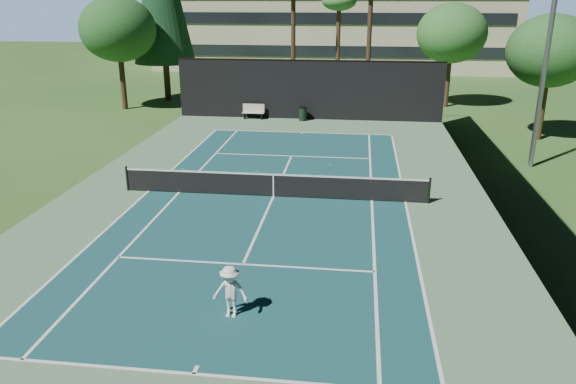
# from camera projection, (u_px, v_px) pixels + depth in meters

# --- Properties ---
(ground) EXTENTS (160.00, 160.00, 0.00)m
(ground) POSITION_uv_depth(u_px,v_px,m) (273.00, 197.00, 23.67)
(ground) COLOR #2F5A22
(ground) RESTS_ON ground
(apron_slab) EXTENTS (18.00, 32.00, 0.01)m
(apron_slab) POSITION_uv_depth(u_px,v_px,m) (273.00, 197.00, 23.67)
(apron_slab) COLOR #5A815A
(apron_slab) RESTS_ON ground
(court_surface) EXTENTS (10.97, 23.77, 0.01)m
(court_surface) POSITION_uv_depth(u_px,v_px,m) (273.00, 197.00, 23.67)
(court_surface) COLOR #17494B
(court_surface) RESTS_ON ground
(court_lines) EXTENTS (11.07, 23.87, 0.01)m
(court_lines) POSITION_uv_depth(u_px,v_px,m) (273.00, 196.00, 23.66)
(court_lines) COLOR white
(court_lines) RESTS_ON ground
(tennis_net) EXTENTS (12.90, 0.10, 1.10)m
(tennis_net) POSITION_uv_depth(u_px,v_px,m) (273.00, 184.00, 23.49)
(tennis_net) COLOR black
(tennis_net) RESTS_ON ground
(fence) EXTENTS (18.04, 32.05, 4.03)m
(fence) POSITION_uv_depth(u_px,v_px,m) (273.00, 150.00, 23.07)
(fence) COLOR black
(fence) RESTS_ON ground
(player) EXTENTS (0.97, 0.60, 1.46)m
(player) POSITION_uv_depth(u_px,v_px,m) (230.00, 292.00, 14.60)
(player) COLOR white
(player) RESTS_ON ground
(tennis_ball_b) EXTENTS (0.06, 0.06, 0.06)m
(tennis_ball_b) POSITION_uv_depth(u_px,v_px,m) (257.00, 171.00, 27.02)
(tennis_ball_b) COLOR gold
(tennis_ball_b) RESTS_ON ground
(tennis_ball_c) EXTENTS (0.07, 0.07, 0.07)m
(tennis_ball_c) POSITION_uv_depth(u_px,v_px,m) (330.00, 165.00, 28.05)
(tennis_ball_c) COLOR #BCCC2E
(tennis_ball_c) RESTS_ON ground
(tennis_ball_d) EXTENTS (0.06, 0.06, 0.06)m
(tennis_ball_d) POSITION_uv_depth(u_px,v_px,m) (183.00, 169.00, 27.43)
(tennis_ball_d) COLOR yellow
(tennis_ball_d) RESTS_ON ground
(park_bench) EXTENTS (1.50, 0.45, 1.02)m
(park_bench) POSITION_uv_depth(u_px,v_px,m) (253.00, 111.00, 38.57)
(park_bench) COLOR beige
(park_bench) RESTS_ON ground
(trash_bin) EXTENTS (0.56, 0.56, 0.95)m
(trash_bin) POSITION_uv_depth(u_px,v_px,m) (303.00, 114.00, 38.00)
(trash_bin) COLOR black
(trash_bin) RESTS_ON ground
(palm_b) EXTENTS (2.80, 2.80, 8.42)m
(palm_b) POSITION_uv_depth(u_px,v_px,m) (339.00, 5.00, 45.42)
(palm_b) COLOR #4C2F20
(palm_b) RESTS_ON ground
(decid_tree_a) EXTENTS (5.12, 5.12, 7.62)m
(decid_tree_a) POSITION_uv_depth(u_px,v_px,m) (452.00, 33.00, 41.30)
(decid_tree_a) COLOR #46301E
(decid_tree_a) RESTS_ON ground
(decid_tree_b) EXTENTS (4.80, 4.80, 7.14)m
(decid_tree_b) POSITION_uv_depth(u_px,v_px,m) (550.00, 51.00, 31.57)
(decid_tree_b) COLOR #48331E
(decid_tree_b) RESTS_ON ground
(decid_tree_c) EXTENTS (5.44, 5.44, 8.09)m
(decid_tree_c) POSITION_uv_depth(u_px,v_px,m) (118.00, 29.00, 40.29)
(decid_tree_c) COLOR #482D1E
(decid_tree_c) RESTS_ON ground
(campus_building) EXTENTS (40.50, 12.50, 8.30)m
(campus_building) POSITION_uv_depth(u_px,v_px,m) (332.00, 31.00, 65.35)
(campus_building) COLOR #C0B695
(campus_building) RESTS_ON ground
(light_pole) EXTENTS (0.90, 0.25, 12.22)m
(light_pole) POSITION_uv_depth(u_px,v_px,m) (550.00, 32.00, 25.74)
(light_pole) COLOR gray
(light_pole) RESTS_ON ground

